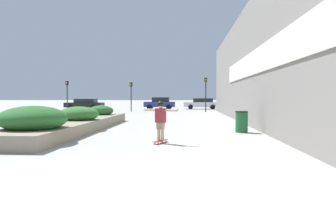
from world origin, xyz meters
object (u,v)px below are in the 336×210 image
at_px(car_rightmost, 202,103).
at_px(traffic_light_far_left, 67,91).
at_px(skateboard, 161,141).
at_px(skateboarder, 161,117).
at_px(trash_bin, 242,122).
at_px(car_center_right, 85,104).
at_px(car_center_left, 160,103).
at_px(traffic_light_left, 131,91).
at_px(traffic_light_right, 206,89).
at_px(car_leftmost, 266,105).

xyz_separation_m(car_rightmost, traffic_light_far_left, (-15.25, -7.91, 1.56)).
relative_size(skateboard, traffic_light_far_left, 0.24).
bearing_deg(skateboarder, trash_bin, 68.46).
relative_size(trash_bin, traffic_light_far_left, 0.29).
bearing_deg(car_center_right, car_rightmost, -74.88).
xyz_separation_m(skateboard, car_center_left, (-2.66, 28.41, 0.75)).
bearing_deg(traffic_light_left, skateboard, -76.68).
xyz_separation_m(car_rightmost, traffic_light_right, (0.06, -7.79, 1.75)).
xyz_separation_m(skateboard, traffic_light_far_left, (-12.42, 22.05, 2.25)).
bearing_deg(skateboarder, traffic_light_far_left, 142.70).
bearing_deg(skateboard, trash_bin, 68.46).
relative_size(skateboard, trash_bin, 0.83).
xyz_separation_m(skateboarder, car_rightmost, (2.83, 29.97, -0.17)).
height_order(skateboard, car_center_left, car_center_left).
bearing_deg(traffic_light_far_left, traffic_light_right, 0.45).
height_order(trash_bin, traffic_light_far_left, traffic_light_far_left).
distance_m(trash_bin, traffic_light_left, 21.04).
bearing_deg(car_rightmost, traffic_light_far_left, 117.42).
distance_m(car_leftmost, traffic_light_far_left, 22.88).
relative_size(car_center_right, traffic_light_far_left, 1.35).
xyz_separation_m(skateboarder, traffic_light_left, (-5.32, 22.48, 1.30)).
height_order(trash_bin, car_center_right, car_center_right).
bearing_deg(traffic_light_right, traffic_light_far_left, -179.55).
bearing_deg(skateboarder, car_leftmost, 91.56).
relative_size(car_rightmost, traffic_light_right, 1.27).
xyz_separation_m(car_center_right, traffic_light_left, (6.49, -3.53, 1.47)).
bearing_deg(traffic_light_right, car_center_left, 131.69).
distance_m(skateboard, car_rightmost, 30.11).
distance_m(trash_bin, car_center_left, 25.72).
height_order(car_center_left, car_center_right, car_center_left).
distance_m(skateboard, skateboarder, 0.86).
relative_size(skateboard, car_rightmost, 0.17).
distance_m(car_center_left, car_rightmost, 5.71).
xyz_separation_m(car_center_right, car_rightmost, (14.64, 3.96, 0.00)).
height_order(car_leftmost, car_center_left, car_center_left).
height_order(car_leftmost, car_rightmost, car_rightmost).
relative_size(trash_bin, traffic_light_left, 0.30).
bearing_deg(car_center_right, traffic_light_left, -118.55).
bearing_deg(car_center_right, traffic_light_right, -104.63).
distance_m(car_center_right, traffic_light_far_left, 4.30).
height_order(skateboard, traffic_light_left, traffic_light_left).
distance_m(skateboard, traffic_light_right, 22.49).
height_order(skateboarder, trash_bin, skateboarder).
bearing_deg(car_center_left, car_leftmost, -103.01).
bearing_deg(traffic_light_right, skateboarder, -97.44).
xyz_separation_m(trash_bin, car_center_left, (-6.05, 25.00, 0.33)).
bearing_deg(car_leftmost, traffic_light_far_left, 98.55).
height_order(traffic_light_left, traffic_light_right, traffic_light_right).
bearing_deg(trash_bin, car_leftmost, 72.94).
distance_m(skateboarder, car_center_left, 28.53).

